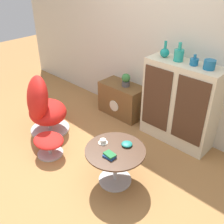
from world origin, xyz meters
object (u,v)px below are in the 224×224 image
(tv_console, at_px, (122,99))
(bowl, at_px, (127,144))
(vase_leftmost, at_px, (165,52))
(vase_inner_left, at_px, (179,55))
(ottoman, at_px, (49,142))
(teacup, at_px, (103,141))
(sideboard, at_px, (179,104))
(vase_inner_right, at_px, (194,62))
(coffee_table, at_px, (115,159))
(vase_rightmost, at_px, (210,65))
(book_stack, at_px, (110,155))
(egg_chair, at_px, (43,106))
(potted_plant, at_px, (126,80))

(tv_console, xyz_separation_m, bowl, (0.99, -1.03, 0.21))
(vase_leftmost, distance_m, vase_inner_left, 0.20)
(ottoman, xyz_separation_m, vase_inner_left, (0.88, 1.42, 1.01))
(teacup, bearing_deg, sideboard, 78.68)
(tv_console, height_order, vase_inner_right, vase_inner_right)
(coffee_table, height_order, vase_rightmost, vase_rightmost)
(vase_inner_left, xyz_separation_m, vase_inner_right, (0.21, -0.00, -0.03))
(ottoman, xyz_separation_m, book_stack, (0.97, 0.11, 0.28))
(tv_console, bearing_deg, vase_rightmost, 0.15)
(coffee_table, relative_size, book_stack, 4.91)
(ottoman, distance_m, book_stack, 1.02)
(coffee_table, xyz_separation_m, vase_leftmost, (-0.25, 1.18, 0.87))
(tv_console, height_order, book_stack, tv_console)
(teacup, bearing_deg, vase_leftmost, 93.41)
(vase_inner_right, distance_m, teacup, 1.42)
(vase_inner_left, bearing_deg, ottoman, -121.98)
(sideboard, bearing_deg, bowl, -90.85)
(ottoman, distance_m, vase_leftmost, 1.86)
(ottoman, distance_m, teacup, 0.84)
(coffee_table, bearing_deg, vase_inner_right, 82.19)
(ottoman, height_order, teacup, teacup)
(vase_leftmost, bearing_deg, egg_chair, -135.92)
(egg_chair, bearing_deg, book_stack, -6.34)
(coffee_table, bearing_deg, teacup, -178.22)
(tv_console, distance_m, vase_inner_left, 1.30)
(ottoman, relative_size, potted_plant, 2.08)
(book_stack, relative_size, bowl, 1.11)
(sideboard, relative_size, coffee_table, 1.71)
(egg_chair, bearing_deg, teacup, -1.90)
(sideboard, bearing_deg, book_stack, -90.75)
(vase_leftmost, bearing_deg, bowl, -74.30)
(tv_console, relative_size, book_stack, 5.42)
(vase_rightmost, xyz_separation_m, bowl, (-0.31, -1.03, -0.71))
(vase_inner_left, distance_m, book_stack, 1.50)
(teacup, bearing_deg, bowl, 33.78)
(potted_plant, relative_size, book_stack, 1.52)
(potted_plant, bearing_deg, vase_inner_left, 0.20)
(sideboard, distance_m, egg_chair, 1.87)
(vase_inner_right, bearing_deg, tv_console, -179.83)
(vase_inner_left, xyz_separation_m, teacup, (-0.13, -1.18, -0.73))
(coffee_table, height_order, vase_inner_right, vase_inner_right)
(vase_inner_right, bearing_deg, vase_rightmost, 0.00)
(tv_console, relative_size, vase_leftmost, 3.47)
(sideboard, bearing_deg, potted_plant, 179.94)
(sideboard, relative_size, vase_leftmost, 5.38)
(coffee_table, distance_m, teacup, 0.23)
(vase_rightmost, bearing_deg, egg_chair, -147.32)
(potted_plant, bearing_deg, bowl, -48.38)
(ottoman, bearing_deg, tv_console, 90.56)
(egg_chair, height_order, vase_inner_left, vase_inner_left)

